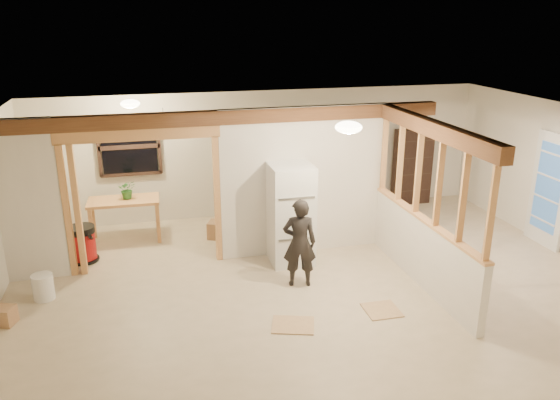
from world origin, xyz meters
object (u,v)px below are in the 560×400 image
object	(u,v)px
refrigerator	(291,214)
shop_vac	(83,244)
work_table	(125,220)
woman	(300,243)
bookshelf	(412,167)

from	to	relation	value
refrigerator	shop_vac	distance (m)	3.47
refrigerator	shop_vac	size ratio (longest dim) A/B	2.64
refrigerator	work_table	world-z (taller)	refrigerator
refrigerator	woman	size ratio (longest dim) A/B	1.21
refrigerator	woman	distance (m)	0.85
work_table	bookshelf	world-z (taller)	bookshelf
work_table	woman	bearing A→B (deg)	-41.95
refrigerator	bookshelf	xyz separation A→B (m)	(3.31, 2.24, -0.02)
woman	bookshelf	size ratio (longest dim) A/B	0.85
work_table	shop_vac	size ratio (longest dim) A/B	1.99
refrigerator	shop_vac	xyz separation A→B (m)	(-3.32, 0.85, -0.51)
refrigerator	bookshelf	bearing A→B (deg)	33.99
work_table	refrigerator	bearing A→B (deg)	-29.40
refrigerator	bookshelf	distance (m)	4.00
work_table	bookshelf	distance (m)	6.01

